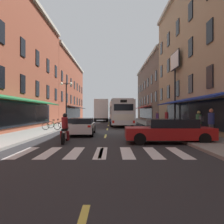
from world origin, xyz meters
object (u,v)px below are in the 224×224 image
at_px(motorcycle_rider, 65,130).
at_px(pedestrian_mid, 167,118).
at_px(transit_bus, 120,112).
at_px(sedan_mid, 82,126).
at_px(billboard_sign, 175,69).
at_px(street_lamp_twin, 67,102).
at_px(pedestrian_near, 199,123).
at_px(bicycle_near, 56,124).
at_px(box_truck, 101,111).
at_px(pedestrian_rear, 158,118).
at_px(sedan_near, 169,131).
at_px(bicycle_mid, 52,126).
at_px(pedestrian_far, 212,123).

distance_m(motorcycle_rider, pedestrian_mid, 12.83).
relative_size(transit_bus, sedan_mid, 2.74).
bearing_deg(billboard_sign, street_lamp_twin, 167.47).
bearing_deg(pedestrian_near, bicycle_near, 125.25).
relative_size(box_truck, sedan_mid, 1.63).
height_order(sedan_mid, pedestrian_rear, pedestrian_rear).
relative_size(motorcycle_rider, pedestrian_mid, 1.13).
bearing_deg(street_lamp_twin, sedan_near, -57.67).
height_order(billboard_sign, bicycle_mid, billboard_sign).
height_order(bicycle_mid, pedestrian_far, pedestrian_far).
bearing_deg(sedan_mid, pedestrian_far, -23.71).
relative_size(sedan_mid, pedestrian_near, 2.60).
distance_m(sedan_near, bicycle_mid, 11.43).
distance_m(pedestrian_near, street_lamp_twin, 15.88).
relative_size(sedan_near, motorcycle_rider, 2.31).
distance_m(box_truck, sedan_mid, 23.69).
relative_size(sedan_near, bicycle_near, 2.84).
height_order(bicycle_mid, pedestrian_rear, pedestrian_rear).
height_order(bicycle_near, pedestrian_mid, pedestrian_mid).
bearing_deg(box_truck, motorcycle_rider, -91.36).
bearing_deg(sedan_mid, box_truck, 89.20).
bearing_deg(pedestrian_mid, bicycle_mid, 69.27).
height_order(pedestrian_near, pedestrian_mid, pedestrian_mid).
bearing_deg(pedestrian_near, sedan_near, -160.14).
bearing_deg(bicycle_near, transit_bus, 47.42).
relative_size(motorcycle_rider, bicycle_near, 1.23).
relative_size(transit_bus, pedestrian_rear, 7.10).
distance_m(pedestrian_mid, pedestrian_far, 9.25).
bearing_deg(bicycle_near, sedan_mid, -58.59).
bearing_deg(pedestrian_rear, pedestrian_far, 136.43).
xyz_separation_m(transit_bus, motorcycle_rider, (-3.70, -16.76, -0.99)).
xyz_separation_m(box_truck, pedestrian_far, (7.85, -27.24, -0.95)).
distance_m(pedestrian_mid, pedestrian_rear, 3.49).
xyz_separation_m(pedestrian_far, pedestrian_rear, (-0.57, 12.73, -0.06)).
xyz_separation_m(billboard_sign, box_truck, (-8.56, 17.21, -4.18)).
bearing_deg(street_lamp_twin, pedestrian_mid, -17.55).
distance_m(transit_bus, pedestrian_far, 16.83).
relative_size(sedan_near, pedestrian_far, 2.68).
distance_m(motorcycle_rider, street_lamp_twin, 13.77).
distance_m(billboard_sign, sedan_near, 12.59).
bearing_deg(sedan_near, transit_bus, 97.18).
relative_size(pedestrian_mid, pedestrian_far, 1.03).
bearing_deg(sedan_mid, bicycle_near, 121.41).
distance_m(billboard_sign, street_lamp_twin, 12.63).
height_order(box_truck, street_lamp_twin, street_lamp_twin).
bearing_deg(sedan_near, box_truck, 100.44).
relative_size(pedestrian_mid, pedestrian_rear, 1.09).
height_order(sedan_mid, bicycle_near, sedan_mid).
height_order(sedan_near, motorcycle_rider, motorcycle_rider).
height_order(box_truck, bicycle_mid, box_truck).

